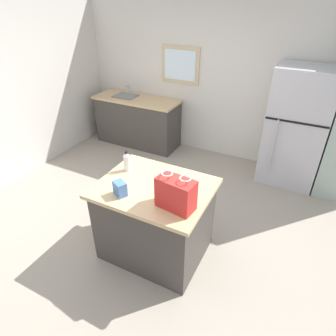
{
  "coord_description": "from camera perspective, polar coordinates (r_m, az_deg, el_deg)",
  "views": [
    {
      "loc": [
        1.28,
        -2.24,
        2.54
      ],
      "look_at": [
        0.09,
        0.09,
        0.93
      ],
      "focal_mm": 30.99,
      "sensor_mm": 36.0,
      "label": 1
    }
  ],
  "objects": [
    {
      "name": "ground",
      "position": [
        3.62,
        -2.07,
        -12.95
      ],
      "size": [
        6.24,
        6.24,
        0.0
      ],
      "primitive_type": "plane",
      "color": "#9E9384"
    },
    {
      "name": "back_wall",
      "position": [
        4.96,
        11.44,
        16.35
      ],
      "size": [
        5.2,
        0.13,
        2.55
      ],
      "color": "silver",
      "rests_on": "ground"
    },
    {
      "name": "kitchen_island",
      "position": [
        3.15,
        -2.52,
        -10.1
      ],
      "size": [
        1.13,
        0.9,
        0.88
      ],
      "color": "#423D38",
      "rests_on": "ground"
    },
    {
      "name": "refrigerator",
      "position": [
        4.55,
        23.81,
        7.17
      ],
      "size": [
        0.8,
        0.67,
        1.71
      ],
      "color": "#B7B7BC",
      "rests_on": "ground"
    },
    {
      "name": "sink_counter",
      "position": [
        5.52,
        -6.05,
        9.24
      ],
      "size": [
        1.57,
        0.6,
        1.07
      ],
      "color": "#423D38",
      "rests_on": "ground"
    },
    {
      "name": "shopping_bag",
      "position": [
        2.53,
        1.55,
        -5.05
      ],
      "size": [
        0.36,
        0.22,
        0.34
      ],
      "color": "red",
      "rests_on": "kitchen_island"
    },
    {
      "name": "small_box",
      "position": [
        2.76,
        -9.41,
        -4.01
      ],
      "size": [
        0.15,
        0.14,
        0.14
      ],
      "primitive_type": "cube",
      "rotation": [
        0.0,
        0.0,
        -0.47
      ],
      "color": "#4775B7",
      "rests_on": "kitchen_island"
    },
    {
      "name": "bottle",
      "position": [
        3.11,
        -8.09,
        1.23
      ],
      "size": [
        0.07,
        0.07,
        0.23
      ],
      "color": "white",
      "rests_on": "kitchen_island"
    }
  ]
}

